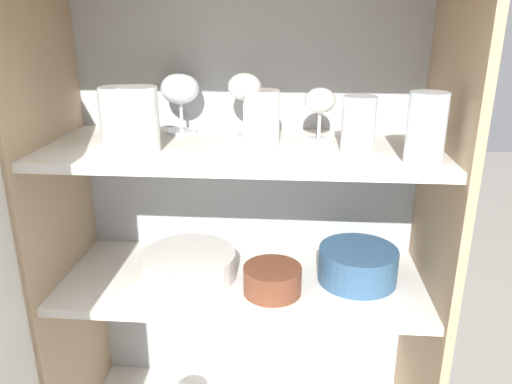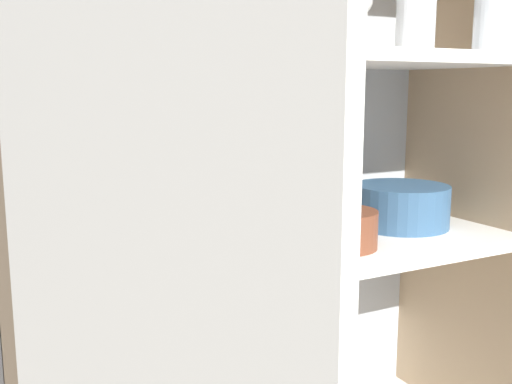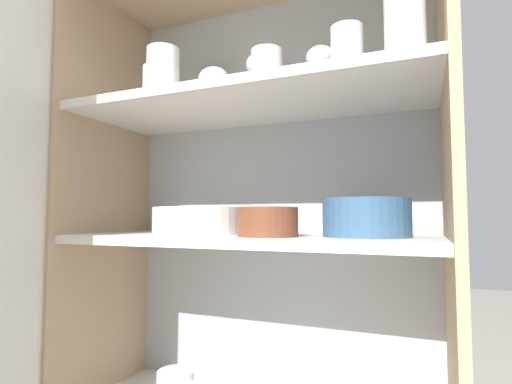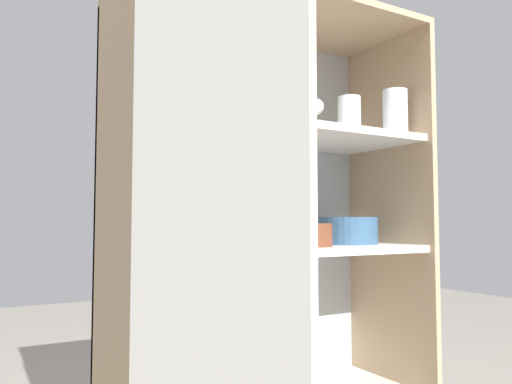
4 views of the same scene
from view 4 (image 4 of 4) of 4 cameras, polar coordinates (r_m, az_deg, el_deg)
name	(u,v)px [view 4 (image 4 of 4)]	position (r m, az deg, el deg)	size (l,w,h in m)	color
cupboard_back_panel	(242,255)	(1.48, -1.63, -7.16)	(0.85, 0.02, 1.31)	#B2B7BC
cupboard_side_left	(115,265)	(1.16, -15.85, -8.02)	(0.02, 0.37, 1.31)	tan
cupboard_side_right	(388,253)	(1.59, 14.91, -6.79)	(0.02, 0.37, 1.31)	tan
cupboard_top_panel	(273,13)	(1.44, 1.91, 19.76)	(0.85, 0.37, 0.02)	tan
shelf_board_middle	(273,250)	(1.33, 1.97, -6.64)	(0.81, 0.33, 0.02)	silver
shelf_board_upper	(273,134)	(1.35, 1.94, 6.69)	(0.81, 0.33, 0.02)	silver
cupboard_door	(208,281)	(0.82, -5.48, -10.11)	(0.14, 0.41, 1.31)	silver
tumbler_glass_0	(182,97)	(1.25, -8.41, 10.70)	(0.08, 0.08, 0.12)	white
tumbler_glass_1	(218,92)	(1.22, -4.36, 11.35)	(0.08, 0.08, 0.13)	white
tumbler_glass_2	(285,111)	(1.39, 3.28, 9.19)	(0.07, 0.07, 0.11)	silver
tumbler_glass_3	(395,113)	(1.49, 15.62, 8.73)	(0.07, 0.07, 0.13)	white
tumbler_glass_4	(349,116)	(1.46, 10.62, 8.52)	(0.07, 0.07, 0.11)	white
wine_glass_0	(313,110)	(1.48, 6.53, 9.26)	(0.07, 0.07, 0.12)	white
wine_glass_1	(207,96)	(1.39, -5.65, 10.82)	(0.09, 0.09, 0.14)	white
wine_glass_2	(259,98)	(1.43, 0.33, 10.68)	(0.07, 0.07, 0.14)	white
plate_stack_white	(235,235)	(1.25, -2.43, -4.93)	(0.21, 0.21, 0.06)	silver
mixing_bowl_large	(347,230)	(1.48, 10.37, -4.24)	(0.18, 0.18, 0.08)	#33567A
serving_bowl_small	(308,234)	(1.32, 6.00, -4.76)	(0.13, 0.13, 0.06)	brown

